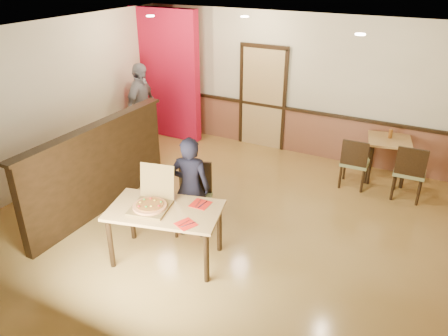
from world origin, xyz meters
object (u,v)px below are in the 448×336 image
Objects in this scene: pizza_box at (151,203)px; condiment at (390,134)px; main_table at (165,216)px; passerby at (141,107)px; side_chair_left at (355,161)px; side_chair_right at (410,170)px; side_table at (388,148)px; diner_chair at (194,195)px; diner at (190,188)px.

pizza_box reaches higher than condiment.
passerby is (-2.67, 2.99, 0.23)m from main_table.
side_chair_left is 0.90m from side_chair_right.
side_table is 0.48× the size of passerby.
diner_chair is 3.78m from side_table.
side_chair_left is 0.77m from side_table.
diner_chair reaches higher than side_chair_right.
diner_chair is 3.41m from passerby.
diner_chair is 0.26m from diner.
condiment is (2.19, 3.25, 0.10)m from diner.
diner_chair reaches higher than side_table.
side_table is (0.45, 0.62, 0.10)m from side_chair_left.
diner_chair is at bearing -139.44° from passerby.
side_chair_right reaches higher than side_table.
diner_chair is at bearing 69.49° from pizza_box.
passerby reaches higher than side_table.
diner is 9.26× the size of condiment.
main_table is at bearing -119.65° from side_table.
passerby reaches higher than diner.
diner reaches higher than side_chair_left.
pizza_box is at bearing 57.12° from side_chair_left.
main_table is 0.25m from pizza_box.
pizza_box is at bearing -150.07° from passerby.
side_chair_right is 0.55× the size of passerby.
side_chair_right is 1.14× the size of side_table.
diner is 3.53m from passerby.
main_table is at bearing -147.76° from passerby.
diner is at bearing 42.02° from side_chair_right.
passerby is 3.93m from pizza_box.
side_table is 1.32× the size of pizza_box.
diner_chair is at bearing 39.81° from side_chair_right.
diner is at bearing 76.89° from main_table.
side_chair_right is (2.70, 2.41, -0.02)m from diner_chair.
side_chair_right is 5.96× the size of condiment.
pizza_box is (-2.81, -3.27, 0.30)m from side_chair_right.
diner is at bearing -92.35° from diner_chair.
main_table is 1.87× the size of side_table.
side_table is at bearing -89.51° from passerby.
main_table is 0.90× the size of passerby.
side_chair_left reaches higher than main_table.
passerby is (-4.41, -0.23, 0.39)m from side_chair_left.
main_table is 1.05× the size of diner.
diner_chair is 3.02m from side_chair_left.
side_table is at bearing -128.34° from side_chair_left.
pizza_box is at bearing 179.40° from main_table.
side_chair_left is 1.43× the size of pizza_box.
pizza_box reaches higher than main_table.
diner_chair is at bearing -92.55° from diner.
pizza_box is 3.94× the size of condiment.
pizza_box is (-2.36, -3.89, 0.24)m from side_table.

